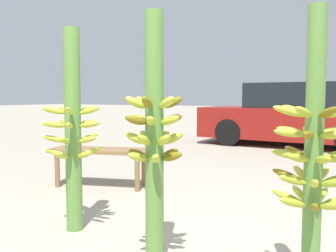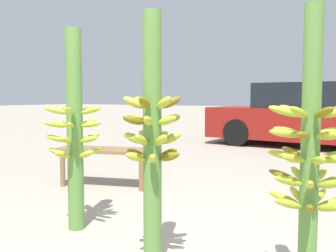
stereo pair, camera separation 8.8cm
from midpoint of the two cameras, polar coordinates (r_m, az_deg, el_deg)
The scene contains 5 objects.
banana_stalk_left at distance 3.18m, azimuth -13.25°, elevation -0.67°, with size 0.48×0.49×1.67m.
banana_stalk_center at distance 2.40m, azimuth -1.36°, elevation -1.86°, with size 0.40×0.39×1.65m.
banana_stalk_right at distance 2.08m, azimuth 21.95°, elevation -4.58°, with size 0.44×0.44×1.58m.
market_bench at distance 4.72m, azimuth -8.96°, elevation -4.31°, with size 1.31×0.74×0.47m.
parked_car at distance 8.96m, azimuth 20.54°, elevation 1.43°, with size 4.16×2.01×1.41m.
Camera 2 is at (1.30, -1.96, 1.11)m, focal length 40.00 mm.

